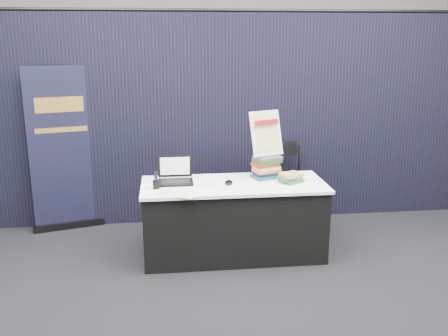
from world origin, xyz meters
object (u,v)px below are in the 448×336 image
Objects in this scene: book_stack_tall at (266,167)px; book_stack_short at (290,178)px; stacking_chair at (284,183)px; info_sign at (266,134)px; laptop at (175,176)px; display_table at (233,219)px; pullup_banner at (64,159)px.

book_stack_short is at bearing -40.39° from book_stack_tall.
info_sign is at bearing -146.04° from stacking_chair.
laptop reaches higher than stacking_chair.
laptop is 0.92m from book_stack_tall.
display_table is at bearing 177.73° from book_stack_short.
book_stack_tall is 2.28m from pullup_banner.
info_sign is (0.35, 0.19, 0.82)m from display_table.
display_table is 7.02× the size of book_stack_short.
stacking_chair is at bearing 33.01° from info_sign.
book_stack_tall is at bearing 23.69° from display_table.
display_table is 6.30× the size of book_stack_tall.
display_table is 0.72m from laptop.
laptop is 1.13m from book_stack_short.
stacking_chair is (0.31, 0.43, -0.65)m from info_sign.
display_table is 1.83× the size of stacking_chair.
laptop reaches higher than display_table.
book_stack_tall is 0.62× the size of info_sign.
pullup_banner is at bearing 138.68° from info_sign.
stacking_chair is (0.10, 0.64, -0.25)m from book_stack_short.
book_stack_short is (1.13, -0.13, -0.02)m from laptop.
laptop is at bearing 169.21° from display_table.
pullup_banner is (-1.78, 0.95, 0.44)m from display_table.
stacking_chair is (0.31, 0.46, -0.32)m from book_stack_tall.
stacking_chair is at bearing 81.24° from book_stack_short.
book_stack_short is at bearing -37.41° from pullup_banner.
pullup_banner is 1.87× the size of stacking_chair.
book_stack_tall is at bearing -111.69° from info_sign.
pullup_banner is 2.48m from stacking_chair.
display_table is 0.70m from book_stack_short.
laptop reaches higher than book_stack_tall.
display_table is at bearing -156.31° from book_stack_tall.
book_stack_tall is 0.34m from info_sign.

